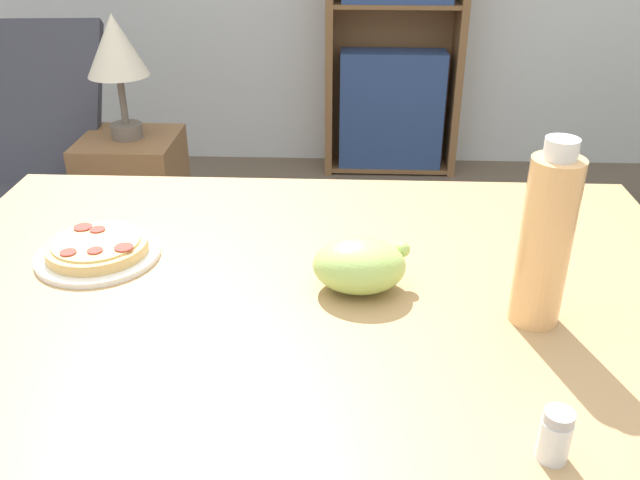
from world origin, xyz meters
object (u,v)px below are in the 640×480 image
at_px(grape_bunch, 359,265).
at_px(lounge_chair_near, 10,200).
at_px(bookshelf, 395,19).
at_px(pizza_on_plate, 98,250).
at_px(salt_shaker, 555,436).
at_px(drink_bottle, 546,240).
at_px(table_lamp, 116,51).
at_px(side_table, 137,204).

xyz_separation_m(grape_bunch, lounge_chair_near, (-1.27, 1.29, -0.49)).
distance_m(lounge_chair_near, bookshelf, 1.90).
xyz_separation_m(lounge_chair_near, bookshelf, (1.46, 1.12, 0.47)).
height_order(pizza_on_plate, lounge_chair_near, lounge_chair_near).
bearing_deg(grape_bunch, salt_shaker, -58.72).
distance_m(grape_bunch, bookshelf, 2.42).
relative_size(drink_bottle, bookshelf, 0.17).
height_order(pizza_on_plate, table_lamp, table_lamp).
distance_m(bookshelf, table_lamp, 1.47).
bearing_deg(salt_shaker, lounge_chair_near, 132.12).
relative_size(pizza_on_plate, bookshelf, 0.13).
relative_size(pizza_on_plate, table_lamp, 0.51).
distance_m(pizza_on_plate, drink_bottle, 0.75).
bearing_deg(pizza_on_plate, drink_bottle, -12.45).
height_order(salt_shaker, lounge_chair_near, lounge_chair_near).
bearing_deg(salt_shaker, pizza_on_plate, 146.80).
relative_size(salt_shaker, table_lamp, 0.16).
distance_m(grape_bunch, table_lamp, 1.56).
bearing_deg(table_lamp, pizza_on_plate, -74.33).
distance_m(drink_bottle, bookshelf, 2.49).
relative_size(bookshelf, table_lamp, 3.87).
bearing_deg(drink_bottle, table_lamp, 127.32).
relative_size(bookshelf, side_table, 3.16).
bearing_deg(grape_bunch, drink_bottle, -16.08).
distance_m(grape_bunch, salt_shaker, 0.42).
bearing_deg(drink_bottle, lounge_chair_near, 138.36).
relative_size(pizza_on_plate, side_table, 0.41).
bearing_deg(table_lamp, grape_bunch, -58.69).
xyz_separation_m(drink_bottle, lounge_chair_near, (-1.54, 1.36, -0.58)).
bearing_deg(pizza_on_plate, salt_shaker, -33.20).
bearing_deg(lounge_chair_near, side_table, 0.56).
bearing_deg(bookshelf, side_table, -132.83).
distance_m(salt_shaker, side_table, 2.04).
xyz_separation_m(drink_bottle, side_table, (-1.07, 1.41, -0.61)).
bearing_deg(side_table, lounge_chair_near, -174.98).
relative_size(grape_bunch, salt_shaker, 2.35).
relative_size(pizza_on_plate, lounge_chair_near, 0.25).
distance_m(pizza_on_plate, salt_shaker, 0.81).
height_order(drink_bottle, table_lamp, drink_bottle).
distance_m(grape_bunch, side_table, 1.64).
height_order(lounge_chair_near, side_table, lounge_chair_near).
bearing_deg(drink_bottle, grape_bunch, 163.92).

